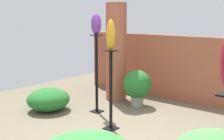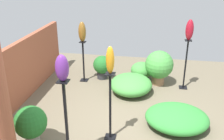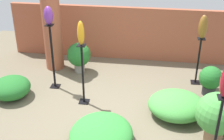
{
  "view_description": "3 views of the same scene",
  "coord_description": "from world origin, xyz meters",
  "px_view_note": "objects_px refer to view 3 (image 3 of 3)",
  "views": [
    {
      "loc": [
        2.61,
        -3.36,
        1.81
      ],
      "look_at": [
        -0.18,
        0.01,
        1.03
      ],
      "focal_mm": 50.0,
      "sensor_mm": 36.0,
      "label": 1
    },
    {
      "loc": [
        -4.31,
        -0.41,
        2.96
      ],
      "look_at": [
        -0.1,
        0.33,
        1.19
      ],
      "focal_mm": 42.0,
      "sensor_mm": 36.0,
      "label": 2
    },
    {
      "loc": [
        0.88,
        -4.93,
        3.55
      ],
      "look_at": [
        0.12,
        0.37,
        0.74
      ],
      "focal_mm": 50.0,
      "sensor_mm": 36.0,
      "label": 3
    }
  ],
  "objects_px": {
    "pedestal_bronze": "(198,63)",
    "potted_plant_front_left": "(217,115)",
    "art_vase_bronze": "(203,27)",
    "pedestal_amber": "(83,77)",
    "pedestal_ruby": "(216,136)",
    "art_vase_amber": "(81,33)",
    "brick_pillar": "(52,28)",
    "potted_plant_near_pillar": "(211,79)",
    "pedestal_violet": "(53,59)",
    "potted_plant_walkway_edge": "(79,55)",
    "art_vase_violet": "(48,15)"
  },
  "relations": [
    {
      "from": "brick_pillar",
      "to": "pedestal_violet",
      "type": "relative_size",
      "value": 1.42
    },
    {
      "from": "pedestal_amber",
      "to": "potted_plant_front_left",
      "type": "distance_m",
      "value": 2.58
    },
    {
      "from": "potted_plant_walkway_edge",
      "to": "pedestal_bronze",
      "type": "bearing_deg",
      "value": -3.51
    },
    {
      "from": "brick_pillar",
      "to": "pedestal_bronze",
      "type": "bearing_deg",
      "value": -5.16
    },
    {
      "from": "pedestal_ruby",
      "to": "potted_plant_front_left",
      "type": "relative_size",
      "value": 1.39
    },
    {
      "from": "pedestal_violet",
      "to": "art_vase_violet",
      "type": "height_order",
      "value": "art_vase_violet"
    },
    {
      "from": "potted_plant_near_pillar",
      "to": "potted_plant_front_left",
      "type": "height_order",
      "value": "potted_plant_front_left"
    },
    {
      "from": "pedestal_violet",
      "to": "potted_plant_front_left",
      "type": "distance_m",
      "value": 3.49
    },
    {
      "from": "pedestal_ruby",
      "to": "art_vase_violet",
      "type": "relative_size",
      "value": 3.29
    },
    {
      "from": "art_vase_bronze",
      "to": "art_vase_amber",
      "type": "bearing_deg",
      "value": -154.02
    },
    {
      "from": "pedestal_violet",
      "to": "pedestal_ruby",
      "type": "xyz_separation_m",
      "value": [
        3.1,
        -1.97,
        -0.1
      ]
    },
    {
      "from": "art_vase_amber",
      "to": "pedestal_amber",
      "type": "bearing_deg",
      "value": -45.0
    },
    {
      "from": "art_vase_amber",
      "to": "potted_plant_front_left",
      "type": "relative_size",
      "value": 0.52
    },
    {
      "from": "pedestal_ruby",
      "to": "art_vase_amber",
      "type": "relative_size",
      "value": 2.67
    },
    {
      "from": "brick_pillar",
      "to": "potted_plant_near_pillar",
      "type": "relative_size",
      "value": 3.22
    },
    {
      "from": "pedestal_violet",
      "to": "art_vase_bronze",
      "type": "bearing_deg",
      "value": 11.27
    },
    {
      "from": "pedestal_bronze",
      "to": "potted_plant_front_left",
      "type": "height_order",
      "value": "pedestal_bronze"
    },
    {
      "from": "pedestal_ruby",
      "to": "potted_plant_front_left",
      "type": "xyz_separation_m",
      "value": [
        0.12,
        0.63,
        -0.06
      ]
    },
    {
      "from": "pedestal_violet",
      "to": "art_vase_amber",
      "type": "xyz_separation_m",
      "value": [
        0.77,
        -0.52,
        0.83
      ]
    },
    {
      "from": "art_vase_amber",
      "to": "potted_plant_walkway_edge",
      "type": "bearing_deg",
      "value": 107.2
    },
    {
      "from": "pedestal_bronze",
      "to": "potted_plant_walkway_edge",
      "type": "height_order",
      "value": "pedestal_bronze"
    },
    {
      "from": "pedestal_ruby",
      "to": "potted_plant_walkway_edge",
      "type": "height_order",
      "value": "pedestal_ruby"
    },
    {
      "from": "brick_pillar",
      "to": "pedestal_violet",
      "type": "bearing_deg",
      "value": -73.08
    },
    {
      "from": "pedestal_violet",
      "to": "potted_plant_walkway_edge",
      "type": "xyz_separation_m",
      "value": [
        0.37,
        0.79,
        -0.25
      ]
    },
    {
      "from": "potted_plant_near_pillar",
      "to": "potted_plant_walkway_edge",
      "type": "height_order",
      "value": "potted_plant_walkway_edge"
    },
    {
      "from": "pedestal_bronze",
      "to": "art_vase_bronze",
      "type": "bearing_deg",
      "value": 0.0
    },
    {
      "from": "pedestal_amber",
      "to": "art_vase_amber",
      "type": "distance_m",
      "value": 0.92
    },
    {
      "from": "pedestal_violet",
      "to": "pedestal_ruby",
      "type": "bearing_deg",
      "value": -32.49
    },
    {
      "from": "art_vase_amber",
      "to": "potted_plant_near_pillar",
      "type": "xyz_separation_m",
      "value": [
        2.56,
        0.69,
        -1.14
      ]
    },
    {
      "from": "art_vase_amber",
      "to": "art_vase_violet",
      "type": "bearing_deg",
      "value": 146.27
    },
    {
      "from": "pedestal_amber",
      "to": "pedestal_bronze",
      "type": "distance_m",
      "value": 2.59
    },
    {
      "from": "pedestal_amber",
      "to": "potted_plant_walkway_edge",
      "type": "relative_size",
      "value": 1.74
    },
    {
      "from": "brick_pillar",
      "to": "art_vase_violet",
      "type": "distance_m",
      "value": 1.14
    },
    {
      "from": "pedestal_amber",
      "to": "art_vase_violet",
      "type": "bearing_deg",
      "value": 146.27
    },
    {
      "from": "art_vase_violet",
      "to": "potted_plant_walkway_edge",
      "type": "xyz_separation_m",
      "value": [
        0.37,
        0.79,
        -1.22
      ]
    },
    {
      "from": "pedestal_amber",
      "to": "pedestal_ruby",
      "type": "height_order",
      "value": "pedestal_amber"
    },
    {
      "from": "pedestal_amber",
      "to": "pedestal_ruby",
      "type": "xyz_separation_m",
      "value": [
        2.33,
        -1.46,
        -0.01
      ]
    },
    {
      "from": "pedestal_violet",
      "to": "pedestal_bronze",
      "type": "distance_m",
      "value": 3.17
    },
    {
      "from": "pedestal_ruby",
      "to": "art_vase_bronze",
      "type": "height_order",
      "value": "art_vase_bronze"
    },
    {
      "from": "pedestal_violet",
      "to": "art_vase_bronze",
      "type": "height_order",
      "value": "art_vase_bronze"
    },
    {
      "from": "art_vase_bronze",
      "to": "potted_plant_near_pillar",
      "type": "distance_m",
      "value": 1.1
    },
    {
      "from": "art_vase_amber",
      "to": "brick_pillar",
      "type": "bearing_deg",
      "value": 126.2
    },
    {
      "from": "brick_pillar",
      "to": "pedestal_bronze",
      "type": "height_order",
      "value": "brick_pillar"
    },
    {
      "from": "pedestal_amber",
      "to": "art_vase_violet",
      "type": "height_order",
      "value": "art_vase_violet"
    },
    {
      "from": "brick_pillar",
      "to": "pedestal_ruby",
      "type": "distance_m",
      "value": 4.48
    },
    {
      "from": "potted_plant_front_left",
      "to": "potted_plant_walkway_edge",
      "type": "height_order",
      "value": "potted_plant_front_left"
    },
    {
      "from": "potted_plant_front_left",
      "to": "art_vase_bronze",
      "type": "bearing_deg",
      "value": 93.35
    },
    {
      "from": "pedestal_bronze",
      "to": "art_vase_amber",
      "type": "xyz_separation_m",
      "value": [
        -2.33,
        -1.14,
        1.01
      ]
    },
    {
      "from": "pedestal_amber",
      "to": "potted_plant_near_pillar",
      "type": "relative_size",
      "value": 1.99
    },
    {
      "from": "pedestal_bronze",
      "to": "pedestal_amber",
      "type": "bearing_deg",
      "value": -154.02
    }
  ]
}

